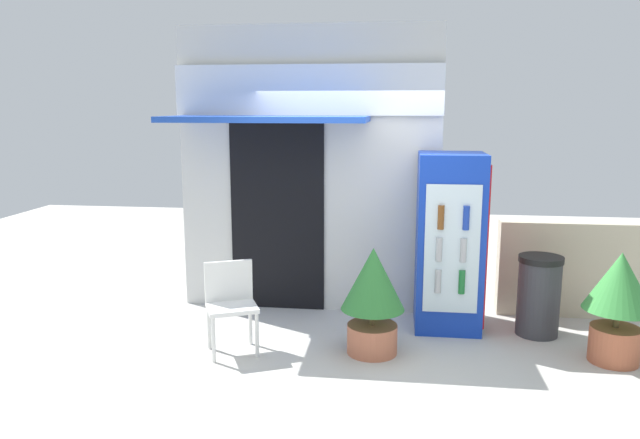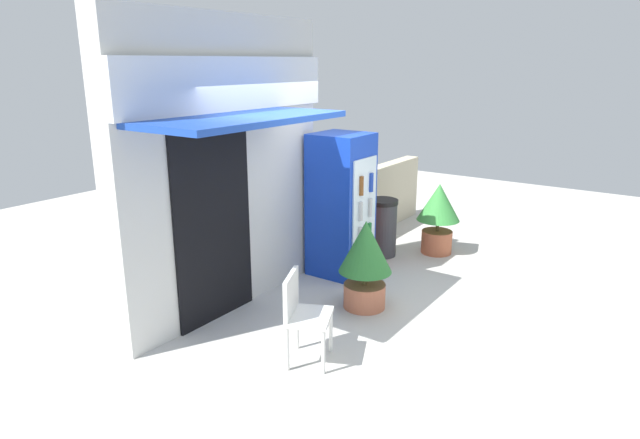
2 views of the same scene
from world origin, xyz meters
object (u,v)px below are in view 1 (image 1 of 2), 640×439
Objects in this scene: drink_cooler at (450,242)px; plastic_chair at (231,299)px; potted_plant_near_shop at (373,293)px; trash_bin at (539,295)px; potted_plant_curbside at (619,297)px.

drink_cooler is 2.35m from plastic_chair.
potted_plant_near_shop is 1.24× the size of trash_bin.
potted_plant_curbside is at bearing -26.78° from drink_cooler.
plastic_chair is at bearing -175.32° from potted_plant_near_shop.
plastic_chair is at bearing -156.42° from drink_cooler.
potted_plant_near_shop is (-0.77, -0.82, -0.33)m from drink_cooler.
plastic_chair is 3.59m from potted_plant_curbside.
potted_plant_curbside is at bearing 3.01° from plastic_chair.
potted_plant_curbside is (2.23, 0.08, 0.03)m from potted_plant_near_shop.
drink_cooler is 2.15× the size of plastic_chair.
potted_plant_near_shop is at bearing -157.30° from trash_bin.
potted_plant_near_shop is 0.99× the size of potted_plant_curbside.
potted_plant_curbside reaches higher than trash_bin.
plastic_chair is 0.83× the size of potted_plant_curbside.
drink_cooler reaches higher than plastic_chair.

